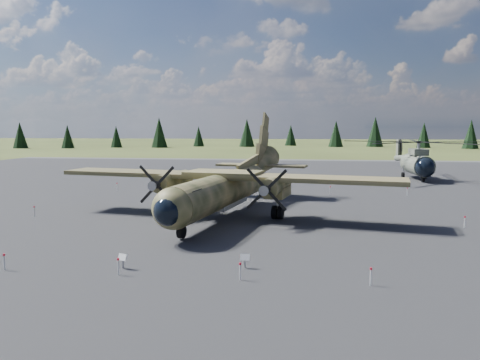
# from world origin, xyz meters

# --- Properties ---
(ground) EXTENTS (500.00, 500.00, 0.00)m
(ground) POSITION_xyz_m (0.00, 0.00, 0.00)
(ground) COLOR #59642C
(ground) RESTS_ON ground
(apron) EXTENTS (120.00, 120.00, 0.04)m
(apron) POSITION_xyz_m (0.00, 10.00, 0.00)
(apron) COLOR #515256
(apron) RESTS_ON ground
(transport_plane) EXTENTS (28.07, 25.25, 9.26)m
(transport_plane) POSITION_xyz_m (-1.13, 2.86, 2.66)
(transport_plane) COLOR #3B3F22
(transport_plane) RESTS_ON ground
(helicopter_near) EXTENTS (21.18, 24.83, 5.32)m
(helicopter_near) POSITION_xyz_m (20.64, 31.90, 3.77)
(helicopter_near) COLOR slate
(helicopter_near) RESTS_ON ground
(info_placard_left) EXTENTS (0.54, 0.36, 0.78)m
(info_placard_left) POSITION_xyz_m (-4.18, -12.48, 0.52)
(info_placard_left) COLOR gray
(info_placard_left) RESTS_ON ground
(info_placard_right) EXTENTS (0.48, 0.21, 0.74)m
(info_placard_right) POSITION_xyz_m (2.00, -11.59, 0.49)
(info_placard_right) COLOR gray
(info_placard_right) RESTS_ON ground
(barrier_fence) EXTENTS (33.12, 29.62, 0.85)m
(barrier_fence) POSITION_xyz_m (-0.46, -0.08, 0.51)
(barrier_fence) COLOR silver
(barrier_fence) RESTS_ON ground
(treeline) EXTENTS (299.69, 295.31, 10.95)m
(treeline) POSITION_xyz_m (11.81, -2.72, 4.73)
(treeline) COLOR black
(treeline) RESTS_ON ground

